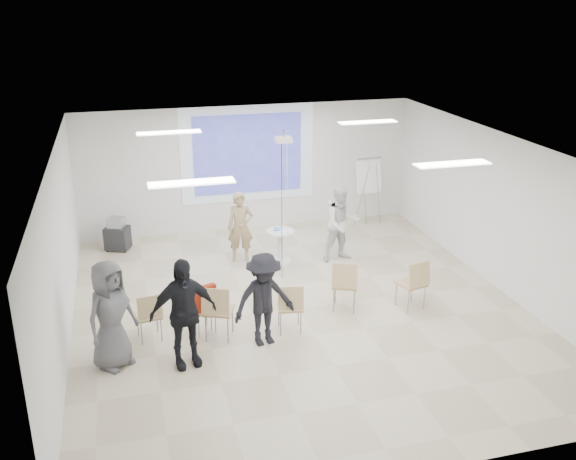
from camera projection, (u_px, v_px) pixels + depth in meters
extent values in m
cube|color=beige|center=(299.00, 311.00, 11.78)|extent=(8.00, 9.00, 0.10)
cube|color=white|center=(300.00, 145.00, 10.70)|extent=(8.00, 9.00, 0.10)
cube|color=silver|center=(248.00, 168.00, 15.36)|extent=(8.00, 0.10, 3.00)
cube|color=silver|center=(57.00, 255.00, 10.26)|extent=(0.10, 9.00, 3.00)
cube|color=silver|center=(504.00, 213.00, 12.22)|extent=(0.10, 9.00, 3.00)
cube|color=silver|center=(248.00, 154.00, 15.18)|extent=(3.20, 0.01, 2.30)
cube|color=#373FBB|center=(248.00, 154.00, 15.16)|extent=(2.60, 0.01, 1.90)
cylinder|color=white|center=(280.00, 261.00, 13.77)|extent=(0.57, 0.57, 0.05)
cylinder|color=silver|center=(280.00, 247.00, 13.66)|extent=(0.16, 0.16, 0.65)
cylinder|color=silver|center=(280.00, 232.00, 13.54)|extent=(0.78, 0.78, 0.04)
cube|color=white|center=(282.00, 231.00, 13.50)|extent=(0.22, 0.17, 0.01)
cube|color=#3F81BE|center=(277.00, 229.00, 13.59)|extent=(0.21, 0.24, 0.01)
imported|color=tan|center=(240.00, 223.00, 13.58)|extent=(0.69, 0.52, 1.73)
imported|color=white|center=(342.00, 220.00, 13.61)|extent=(0.95, 0.80, 1.83)
cube|color=white|center=(246.00, 206.00, 13.75)|extent=(0.06, 0.12, 0.04)
cube|color=white|center=(330.00, 202.00, 13.68)|extent=(0.05, 0.13, 0.04)
cube|color=tan|center=(149.00, 315.00, 10.60)|extent=(0.45, 0.45, 0.04)
cube|color=tan|center=(150.00, 307.00, 10.35)|extent=(0.41, 0.14, 0.38)
cylinder|color=gray|center=(142.00, 333.00, 10.48)|extent=(0.02, 0.02, 0.42)
cylinder|color=gray|center=(161.00, 330.00, 10.60)|extent=(0.02, 0.02, 0.42)
cylinder|color=#909398|center=(138.00, 325.00, 10.76)|extent=(0.02, 0.02, 0.42)
cylinder|color=gray|center=(157.00, 321.00, 10.88)|extent=(0.02, 0.02, 0.42)
cube|color=tan|center=(202.00, 309.00, 10.83)|extent=(0.50, 0.50, 0.04)
cube|color=tan|center=(207.00, 301.00, 10.60)|extent=(0.40, 0.21, 0.37)
cylinder|color=#92959A|center=(199.00, 327.00, 10.70)|extent=(0.03, 0.03, 0.41)
cylinder|color=gray|center=(215.00, 322.00, 10.87)|extent=(0.03, 0.03, 0.41)
cylinder|color=gray|center=(190.00, 319.00, 10.94)|extent=(0.03, 0.03, 0.41)
cylinder|color=gray|center=(206.00, 314.00, 11.11)|extent=(0.03, 0.03, 0.41)
cube|color=tan|center=(219.00, 311.00, 10.63)|extent=(0.60, 0.60, 0.04)
cube|color=tan|center=(215.00, 302.00, 10.33)|extent=(0.46, 0.26, 0.44)
cylinder|color=gray|center=(206.00, 329.00, 10.56)|extent=(0.03, 0.03, 0.48)
cylinder|color=gray|center=(228.00, 330.00, 10.52)|extent=(0.03, 0.03, 0.48)
cylinder|color=gray|center=(211.00, 318.00, 10.91)|extent=(0.03, 0.03, 0.48)
cylinder|color=gray|center=(233.00, 319.00, 10.87)|extent=(0.03, 0.03, 0.48)
cube|color=tan|center=(290.00, 307.00, 10.84)|extent=(0.48, 0.48, 0.04)
cube|color=tan|center=(291.00, 299.00, 10.57)|extent=(0.43, 0.15, 0.40)
cylinder|color=gray|center=(281.00, 324.00, 10.75)|extent=(0.03, 0.03, 0.44)
cylinder|color=gray|center=(301.00, 323.00, 10.78)|extent=(0.03, 0.03, 0.44)
cylinder|color=gray|center=(279.00, 315.00, 11.07)|extent=(0.03, 0.03, 0.44)
cylinder|color=gray|center=(298.00, 314.00, 11.10)|extent=(0.03, 0.03, 0.44)
cube|color=tan|center=(345.00, 284.00, 11.60)|extent=(0.59, 0.59, 0.04)
cube|color=tan|center=(345.00, 276.00, 11.31)|extent=(0.45, 0.26, 0.43)
cylinder|color=gray|center=(334.00, 300.00, 11.54)|extent=(0.03, 0.03, 0.47)
cylinder|color=gray|center=(354.00, 302.00, 11.49)|extent=(0.03, 0.03, 0.47)
cylinder|color=gray|center=(335.00, 292.00, 11.88)|extent=(0.03, 0.03, 0.47)
cylinder|color=#92949A|center=(355.00, 293.00, 11.83)|extent=(0.03, 0.03, 0.47)
cube|color=tan|center=(411.00, 284.00, 11.64)|extent=(0.54, 0.54, 0.04)
cube|color=tan|center=(420.00, 274.00, 11.37)|extent=(0.46, 0.19, 0.43)
cylinder|color=gray|center=(408.00, 302.00, 11.50)|extent=(0.03, 0.03, 0.47)
cylinder|color=#909398|center=(424.00, 297.00, 11.66)|extent=(0.03, 0.03, 0.47)
cylinder|color=gray|center=(396.00, 294.00, 11.80)|extent=(0.03, 0.03, 0.47)
cylinder|color=#95989E|center=(412.00, 290.00, 11.96)|extent=(0.03, 0.03, 0.47)
cube|color=#9F2A13|center=(203.00, 299.00, 10.52)|extent=(0.47, 0.26, 0.44)
imported|color=black|center=(219.00, 308.00, 10.63)|extent=(0.43, 0.38, 0.03)
imported|color=black|center=(183.00, 305.00, 9.66)|extent=(1.29, 0.90, 2.03)
imported|color=black|center=(264.00, 294.00, 10.30)|extent=(1.26, 0.83, 1.80)
imported|color=#5C5C61|center=(110.00, 309.00, 9.65)|extent=(1.13, 1.09, 1.95)
cylinder|color=gray|center=(362.00, 196.00, 15.51)|extent=(0.31, 0.17, 1.58)
cylinder|color=gray|center=(378.00, 195.00, 15.66)|extent=(0.29, 0.21, 1.58)
cylinder|color=gray|center=(365.00, 192.00, 15.84)|extent=(0.05, 0.36, 1.58)
cube|color=white|center=(369.00, 175.00, 15.51)|extent=(0.64, 0.23, 0.89)
cube|color=#92949A|center=(369.00, 158.00, 15.40)|extent=(0.65, 0.11, 0.06)
cube|color=black|center=(118.00, 238.00, 14.36)|extent=(0.62, 0.57, 0.50)
cube|color=#94969C|center=(116.00, 222.00, 14.24)|extent=(0.44, 0.42, 0.22)
cylinder|color=black|center=(107.00, 250.00, 14.34)|extent=(0.08, 0.08, 0.06)
cylinder|color=black|center=(125.00, 251.00, 14.28)|extent=(0.08, 0.08, 0.06)
cylinder|color=black|center=(113.00, 245.00, 14.62)|extent=(0.08, 0.08, 0.06)
cylinder|color=black|center=(130.00, 246.00, 14.56)|extent=(0.08, 0.08, 0.06)
cube|color=white|center=(284.00, 140.00, 12.16)|extent=(0.30, 0.25, 0.10)
cylinder|color=gray|center=(284.00, 134.00, 12.12)|extent=(0.04, 0.04, 0.14)
cylinder|color=black|center=(282.00, 213.00, 12.57)|extent=(0.01, 0.01, 2.77)
cylinder|color=white|center=(287.00, 213.00, 12.58)|extent=(0.01, 0.01, 2.77)
cube|color=white|center=(169.00, 133.00, 12.05)|extent=(1.20, 0.30, 0.02)
cube|color=white|center=(368.00, 122.00, 13.02)|extent=(1.20, 0.30, 0.02)
cube|color=white|center=(192.00, 183.00, 8.88)|extent=(1.20, 0.30, 0.02)
cube|color=white|center=(452.00, 164.00, 9.85)|extent=(1.20, 0.30, 0.02)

